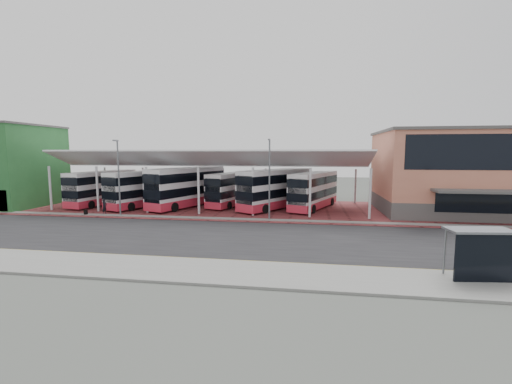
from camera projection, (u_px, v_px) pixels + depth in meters
ground at (237, 235)px, 28.26m from camera, size 140.00×140.00×0.00m
road at (234, 238)px, 27.27m from camera, size 120.00×14.00×0.02m
forecourt at (276, 209)px, 40.72m from camera, size 72.00×16.00×0.06m
sidewalk at (204, 271)px, 19.41m from camera, size 120.00×4.00×0.14m
north_kerb at (249, 219)px, 34.34m from camera, size 120.00×0.80×0.14m
yellow_line_near at (213, 261)px, 21.38m from camera, size 120.00×0.12×0.01m
yellow_line_far at (215, 259)px, 21.67m from camera, size 120.00×0.12×0.01m
canopy at (212, 160)px, 42.18m from camera, size 37.00×11.63×7.07m
terminal at (465, 172)px, 37.95m from camera, size 18.40×14.40×9.25m
shop_green at (21, 166)px, 42.95m from camera, size 6.40×10.20×10.22m
lamp_west at (119, 175)px, 36.02m from camera, size 0.16×0.90×8.07m
lamp_east at (269, 177)px, 33.62m from camera, size 0.16×0.90×8.07m
bus_0 at (103, 188)px, 44.30m from camera, size 4.04×10.73×4.32m
bus_1 at (145, 189)px, 42.80m from camera, size 5.96×10.95×4.43m
bus_2 at (187, 187)px, 42.49m from camera, size 6.79×11.96×4.85m
bus_3 at (234, 189)px, 43.71m from camera, size 5.29×10.34×4.17m
bus_4 at (276, 189)px, 41.10m from camera, size 8.17×11.07×4.69m
bus_5 at (314, 191)px, 41.16m from camera, size 6.07×10.69×4.34m
pedestrian at (104, 206)px, 37.23m from camera, size 0.44×0.65×1.72m
suitcase at (86, 212)px, 36.79m from camera, size 0.34×0.24×0.58m
bus_shelter at (487, 249)px, 17.69m from camera, size 3.43×1.87×2.63m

